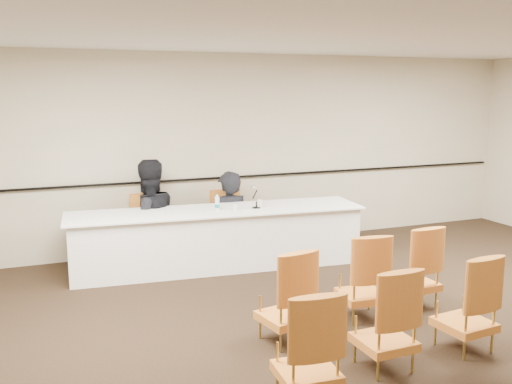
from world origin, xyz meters
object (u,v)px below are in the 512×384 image
Objects in this scene: panelist_main_chair at (228,223)px; microphone at (256,198)px; panelist_main at (228,232)px; aud_chair_back_right at (466,301)px; drinking_glass at (235,207)px; aud_chair_front_left at (286,295)px; aud_chair_back_left at (307,346)px; aud_chair_front_right at (414,265)px; aud_chair_front_mid at (363,275)px; panelist_second_chair at (148,228)px; panelist_second at (148,226)px; aud_chair_back_mid at (385,317)px; coffee_cup at (260,204)px; water_bottle at (217,203)px; panel_table at (218,238)px.

panelist_main_chair is 0.86m from microphone.
panelist_main reaches higher than aud_chair_back_right.
aud_chair_front_left reaches higher than drinking_glass.
microphone is 0.32× the size of aud_chair_back_left.
drinking_glass is 2.56m from aud_chair_front_right.
aud_chair_front_mid is (0.35, -2.19, -0.49)m from microphone.
panelist_main_chair is at bearing 0.00° from panelist_second_chair.
panelist_second reaches higher than aud_chair_back_mid.
panelist_second_chair is 8.03× the size of coffee_cup.
coffee_cup is at bearing 63.35° from aud_chair_front_left.
panelist_second reaches higher than coffee_cup.
aud_chair_back_mid is (-1.18, -1.15, 0.00)m from aud_chair_front_right.
aud_chair_back_right is (-0.25, -1.11, 0.00)m from aud_chair_front_right.
microphone is at bearing -8.31° from water_bottle.
aud_chair_front_right is (1.04, -2.11, -0.40)m from coffee_cup.
panelist_second_chair is 3.44m from aud_chair_front_mid.
panelist_second_chair is 1.67m from coffee_cup.
panelist_main is 15.54× the size of coffee_cup.
water_bottle is 1.85× the size of coffee_cup.
aud_chair_front_right is at bearing -55.54° from microphone.
panel_table is 0.67m from panelist_main.
panelist_second_chair is at bearing 113.44° from aud_chair_back_right.
microphone reaches higher than drinking_glass.
aud_chair_back_right is (0.78, -3.21, -0.40)m from coffee_cup.
panelist_second_chair and aud_chair_back_right have the same top height.
aud_chair_back_left is at bearing -96.99° from water_bottle.
aud_chair_back_right is at bearing 1.43° from aud_chair_back_mid.
microphone is at bearing -24.84° from panelist_second_chair.
coffee_cup is at bearing 98.43° from aud_chair_back_right.
panelist_second_chair reaches higher than coffee_cup.
panelist_main reaches higher than panelist_main_chair.
aud_chair_back_right is (0.83, -3.21, -0.49)m from microphone.
aud_chair_front_mid is 1.87m from aud_chair_back_left.
panelist_main reaches higher than panelist_second_chair.
aud_chair_back_left is (-0.44, -3.58, -0.45)m from water_bottle.
panelist_second_chair is 4.31m from aud_chair_back_left.
panelist_main_chair is at bearing 63.07° from panel_table.
microphone is 0.32× the size of aud_chair_front_mid.
panelist_main_chair is at bearing 79.02° from drinking_glass.
panelist_second_chair and aud_chair_back_mid have the same top height.
aud_chair_front_mid is 1.15m from aud_chair_back_mid.
water_bottle is 0.60m from coffee_cup.
panelist_second is 2.02× the size of aud_chair_back_mid.
aud_chair_front_left is at bearing -98.27° from microphone.
aud_chair_back_left reaches higher than panel_table.
panelist_second is 3.80m from aud_chair_front_right.
panelist_second is at bearing 91.98° from aud_chair_front_left.
aud_chair_front_mid and aud_chair_back_mid have the same top height.
aud_chair_back_mid is at bearing -82.31° from water_bottle.
aud_chair_front_mid is (1.71, -2.98, 0.00)m from panelist_second_chair.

